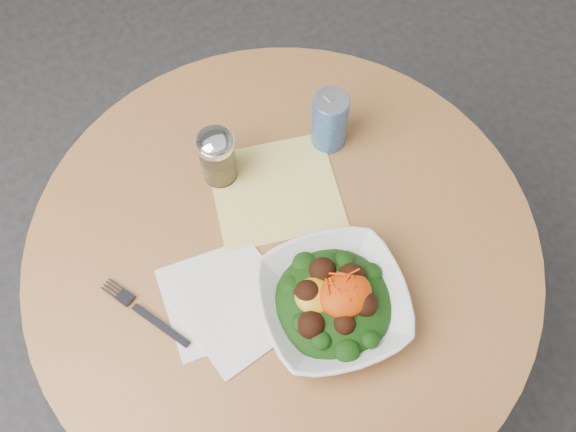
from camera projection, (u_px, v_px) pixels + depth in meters
The scene contains 8 objects.
ground at pixel (285, 357), 1.78m from camera, with size 6.00×6.00×0.00m, color #2A2A2C.
table at pixel (283, 287), 1.29m from camera, with size 0.90×0.90×0.75m.
cloth_napkin at pixel (276, 190), 1.16m from camera, with size 0.22×0.20×0.00m, color yellow.
paper_napkins at pixel (228, 304), 1.06m from camera, with size 0.22×0.23×0.00m.
salad_bowl at pixel (333, 302), 1.03m from camera, with size 0.28×0.28×0.09m.
fork at pixel (143, 311), 1.05m from camera, with size 0.10×0.17×0.00m.
spice_shaker at pixel (217, 157), 1.13m from camera, with size 0.07×0.07×0.12m.
beverage_can at pixel (330, 121), 1.16m from camera, with size 0.07×0.07×0.13m.
Camera 1 is at (-0.20, -0.41, 1.77)m, focal length 40.00 mm.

